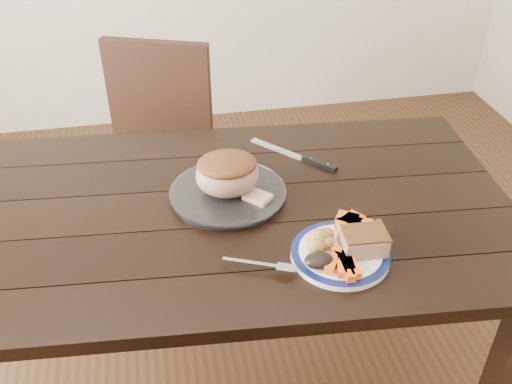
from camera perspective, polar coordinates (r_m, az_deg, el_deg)
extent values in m
plane|color=#472B16|center=(2.12, -2.34, -17.91)|extent=(4.00, 4.00, 0.00)
cube|color=black|center=(1.60, -2.95, -1.96)|extent=(1.67, 1.03, 0.04)
cube|color=black|center=(2.22, -22.27, -5.04)|extent=(0.07, 0.07, 0.71)
cube|color=black|center=(1.79, 23.16, -17.13)|extent=(0.07, 0.07, 0.71)
cube|color=black|center=(2.26, 15.24, -2.65)|extent=(0.07, 0.07, 0.71)
cube|color=black|center=(2.28, -10.57, 1.50)|extent=(0.54, 0.54, 0.04)
cube|color=black|center=(2.33, -9.67, 9.35)|extent=(0.41, 0.19, 0.46)
cube|color=black|center=(2.51, -4.83, -1.09)|extent=(0.04, 0.04, 0.43)
cube|color=black|center=(2.24, -7.00, -6.45)|extent=(0.04, 0.04, 0.43)
cube|color=black|center=(2.61, -12.52, -0.29)|extent=(0.04, 0.04, 0.43)
cube|color=black|center=(2.35, -15.50, -5.29)|extent=(0.04, 0.04, 0.43)
cylinder|color=white|center=(1.43, 8.41, -6.20)|extent=(0.24, 0.24, 0.02)
torus|color=#0E1647|center=(1.42, 8.44, -5.94)|extent=(0.24, 0.24, 0.02)
cylinder|color=white|center=(1.62, -2.82, -0.24)|extent=(0.32, 0.32, 0.02)
cube|color=#A77966|center=(1.42, 10.67, -4.91)|extent=(0.11, 0.09, 0.05)
ellipsoid|color=gold|center=(1.44, 7.04, -4.17)|extent=(0.04, 0.04, 0.03)
ellipsoid|color=gold|center=(1.42, 7.06, -5.03)|extent=(0.04, 0.03, 0.03)
ellipsoid|color=gold|center=(1.40, 5.98, -5.47)|extent=(0.04, 0.04, 0.04)
ellipsoid|color=gold|center=(1.42, 6.22, -4.57)|extent=(0.05, 0.05, 0.05)
cube|color=#F75714|center=(1.37, 9.61, -7.42)|extent=(0.02, 0.07, 0.02)
cube|color=#F75714|center=(1.38, 9.18, -6.95)|extent=(0.03, 0.07, 0.02)
cube|color=#F75714|center=(1.36, 9.13, -7.69)|extent=(0.02, 0.07, 0.02)
cube|color=#F75714|center=(1.39, 8.59, -6.52)|extent=(0.04, 0.07, 0.02)
cube|color=#F75714|center=(1.37, 7.68, -7.05)|extent=(0.06, 0.07, 0.02)
cube|color=#F75714|center=(1.37, 8.58, -7.31)|extent=(0.04, 0.07, 0.02)
cube|color=orange|center=(1.48, 9.57, -3.12)|extent=(0.07, 0.07, 0.04)
cube|color=orange|center=(1.48, 9.09, -3.03)|extent=(0.07, 0.07, 0.04)
cube|color=orange|center=(1.47, 9.27, -3.46)|extent=(0.06, 0.05, 0.04)
cube|color=orange|center=(1.47, 10.44, -3.64)|extent=(0.07, 0.06, 0.04)
ellipsoid|color=black|center=(1.36, 6.31, -6.80)|extent=(0.07, 0.05, 0.03)
cube|color=silver|center=(1.37, -0.50, -7.14)|extent=(0.13, 0.06, 0.00)
cube|color=silver|center=(1.36, 3.03, -7.60)|extent=(0.05, 0.04, 0.00)
ellipsoid|color=#A57465|center=(1.58, -2.89, 1.71)|extent=(0.18, 0.15, 0.12)
cube|color=tan|center=(1.57, 0.17, -0.57)|extent=(0.09, 0.09, 0.02)
cube|color=silver|center=(1.84, 2.12, 4.36)|extent=(0.15, 0.16, 0.00)
cube|color=black|center=(1.77, 6.36, 2.89)|extent=(0.09, 0.10, 0.01)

